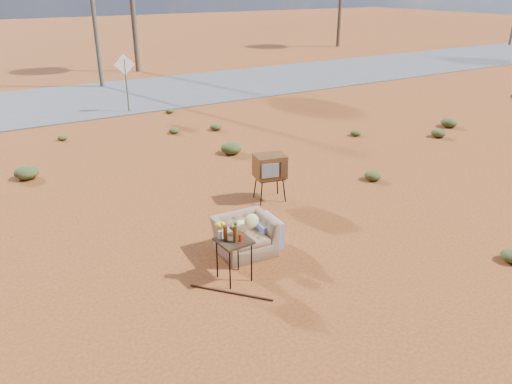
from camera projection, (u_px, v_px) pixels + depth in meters
ground at (260, 258)px, 9.14m from camera, size 140.00×140.00×0.00m
highway at (71, 101)px, 20.91m from camera, size 140.00×7.00×0.04m
armchair at (249, 230)px, 9.23m from camera, size 1.27×0.79×0.91m
tv_unit at (270, 167)px, 11.25m from camera, size 0.77×0.67×1.09m
side_table at (231, 238)px, 8.19m from camera, size 0.55×0.55×1.06m
rusty_bar at (231, 292)px, 8.09m from camera, size 0.97×1.10×0.04m
road_sign at (125, 73)px, 18.70m from camera, size 0.78×0.06×2.19m
scrub_patch at (136, 183)px, 12.15m from camera, size 17.49×8.07×0.33m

